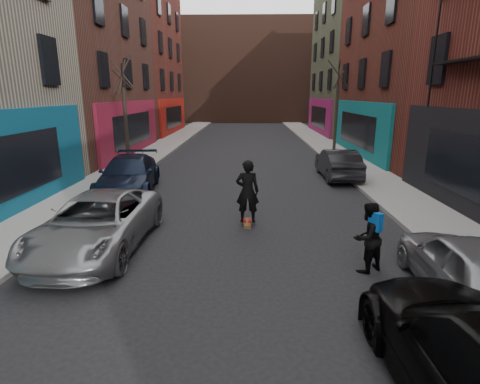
{
  "coord_description": "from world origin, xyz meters",
  "views": [
    {
      "loc": [
        0.3,
        -1.88,
        3.97
      ],
      "look_at": [
        0.09,
        7.1,
        1.6
      ],
      "focal_mm": 28.0,
      "sensor_mm": 36.0,
      "label": 1
    }
  ],
  "objects_px": {
    "parked_left_end": "(129,175)",
    "tree_right_far": "(337,100)",
    "parked_left_far": "(97,223)",
    "skateboarder": "(247,191)",
    "pedestrian": "(368,237)",
    "skateboard": "(247,223)",
    "parked_right_end": "(338,164)",
    "tree_left_far": "(125,105)",
    "parked_right_far": "(466,266)"
  },
  "relations": [
    {
      "from": "tree_left_far",
      "to": "skateboarder",
      "type": "relative_size",
      "value": 3.32
    },
    {
      "from": "tree_left_far",
      "to": "skateboarder",
      "type": "distance_m",
      "value": 11.19
    },
    {
      "from": "tree_right_far",
      "to": "skateboarder",
      "type": "xyz_separation_m",
      "value": [
        -5.93,
        -14.84,
        -2.45
      ]
    },
    {
      "from": "parked_right_end",
      "to": "tree_left_far",
      "type": "bearing_deg",
      "value": -10.67
    },
    {
      "from": "parked_left_far",
      "to": "tree_right_far",
      "type": "bearing_deg",
      "value": 60.6
    },
    {
      "from": "tree_right_far",
      "to": "pedestrian",
      "type": "height_order",
      "value": "tree_right_far"
    },
    {
      "from": "parked_right_far",
      "to": "skateboarder",
      "type": "relative_size",
      "value": 2.02
    },
    {
      "from": "tree_left_far",
      "to": "parked_left_far",
      "type": "height_order",
      "value": "tree_left_far"
    },
    {
      "from": "skateboard",
      "to": "skateboarder",
      "type": "bearing_deg",
      "value": 0.0
    },
    {
      "from": "parked_right_far",
      "to": "skateboarder",
      "type": "distance_m",
      "value": 6.05
    },
    {
      "from": "pedestrian",
      "to": "parked_left_far",
      "type": "bearing_deg",
      "value": -41.35
    },
    {
      "from": "parked_left_end",
      "to": "skateboarder",
      "type": "xyz_separation_m",
      "value": [
        4.87,
        -3.8,
        0.33
      ]
    },
    {
      "from": "tree_left_far",
      "to": "parked_left_far",
      "type": "bearing_deg",
      "value": -76.56
    },
    {
      "from": "parked_right_end",
      "to": "pedestrian",
      "type": "bearing_deg",
      "value": 80.79
    },
    {
      "from": "tree_left_far",
      "to": "tree_right_far",
      "type": "distance_m",
      "value": 13.78
    },
    {
      "from": "parked_right_end",
      "to": "pedestrian",
      "type": "relative_size",
      "value": 2.61
    },
    {
      "from": "tree_right_far",
      "to": "parked_right_far",
      "type": "height_order",
      "value": "tree_right_far"
    },
    {
      "from": "parked_left_end",
      "to": "pedestrian",
      "type": "distance_m",
      "value": 10.25
    },
    {
      "from": "parked_right_far",
      "to": "parked_right_end",
      "type": "bearing_deg",
      "value": -87.16
    },
    {
      "from": "tree_left_far",
      "to": "parked_left_end",
      "type": "bearing_deg",
      "value": -72.37
    },
    {
      "from": "parked_left_far",
      "to": "parked_right_far",
      "type": "distance_m",
      "value": 8.54
    },
    {
      "from": "parked_left_far",
      "to": "skateboarder",
      "type": "relative_size",
      "value": 2.62
    },
    {
      "from": "tree_right_far",
      "to": "parked_right_end",
      "type": "relative_size",
      "value": 1.59
    },
    {
      "from": "parked_right_far",
      "to": "skateboarder",
      "type": "height_order",
      "value": "skateboarder"
    },
    {
      "from": "parked_right_end",
      "to": "skateboard",
      "type": "bearing_deg",
      "value": 57.52
    },
    {
      "from": "tree_right_far",
      "to": "skateboard",
      "type": "bearing_deg",
      "value": -111.78
    },
    {
      "from": "parked_right_end",
      "to": "parked_left_far",
      "type": "bearing_deg",
      "value": 46.71
    },
    {
      "from": "parked_left_end",
      "to": "skateboard",
      "type": "bearing_deg",
      "value": -44.74
    },
    {
      "from": "parked_left_far",
      "to": "skateboard",
      "type": "xyz_separation_m",
      "value": [
        3.9,
        1.93,
        -0.66
      ]
    },
    {
      "from": "parked_right_end",
      "to": "pedestrian",
      "type": "height_order",
      "value": "pedestrian"
    },
    {
      "from": "pedestrian",
      "to": "skateboard",
      "type": "bearing_deg",
      "value": -79.97
    },
    {
      "from": "tree_left_far",
      "to": "parked_left_far",
      "type": "relative_size",
      "value": 1.27
    },
    {
      "from": "parked_right_far",
      "to": "pedestrian",
      "type": "bearing_deg",
      "value": -32.49
    },
    {
      "from": "parked_left_end",
      "to": "parked_right_end",
      "type": "xyz_separation_m",
      "value": [
        9.2,
        3.0,
        -0.04
      ]
    },
    {
      "from": "skateboard",
      "to": "parked_right_end",
      "type": "bearing_deg",
      "value": 57.19
    },
    {
      "from": "skateboard",
      "to": "pedestrian",
      "type": "xyz_separation_m",
      "value": [
        2.73,
        -3.08,
        0.78
      ]
    },
    {
      "from": "parked_right_end",
      "to": "skateboard",
      "type": "distance_m",
      "value": 8.09
    },
    {
      "from": "parked_left_far",
      "to": "skateboarder",
      "type": "height_order",
      "value": "skateboarder"
    },
    {
      "from": "parked_right_far",
      "to": "pedestrian",
      "type": "distance_m",
      "value": 1.96
    },
    {
      "from": "skateboarder",
      "to": "skateboard",
      "type": "bearing_deg",
      "value": 180.0
    },
    {
      "from": "parked_right_end",
      "to": "skateboarder",
      "type": "bearing_deg",
      "value": 57.52
    },
    {
      "from": "tree_left_far",
      "to": "tree_right_far",
      "type": "height_order",
      "value": "tree_right_far"
    },
    {
      "from": "parked_left_end",
      "to": "tree_right_far",
      "type": "bearing_deg",
      "value": 38.84
    },
    {
      "from": "parked_left_far",
      "to": "skateboard",
      "type": "height_order",
      "value": "parked_left_far"
    },
    {
      "from": "tree_left_far",
      "to": "parked_right_far",
      "type": "bearing_deg",
      "value": -50.38
    },
    {
      "from": "tree_left_far",
      "to": "skateboard",
      "type": "xyz_separation_m",
      "value": [
        6.47,
        -8.84,
        -3.33
      ]
    },
    {
      "from": "parked_left_far",
      "to": "parked_right_end",
      "type": "xyz_separation_m",
      "value": [
        8.23,
        8.74,
        -0.01
      ]
    },
    {
      "from": "skateboarder",
      "to": "parked_left_far",
      "type": "bearing_deg",
      "value": 26.04
    },
    {
      "from": "tree_left_far",
      "to": "skateboard",
      "type": "bearing_deg",
      "value": -53.78
    },
    {
      "from": "skateboard",
      "to": "skateboarder",
      "type": "distance_m",
      "value": 1.03
    }
  ]
}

